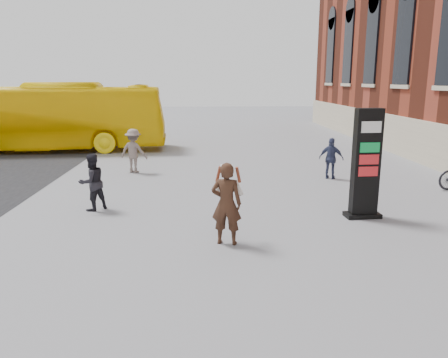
{
  "coord_description": "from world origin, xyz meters",
  "views": [
    {
      "loc": [
        0.31,
        -8.5,
        3.46
      ],
      "look_at": [
        0.74,
        1.41,
        1.21
      ],
      "focal_mm": 35.0,
      "sensor_mm": 36.0,
      "label": 1
    }
  ],
  "objects_px": {
    "info_pylon": "(366,164)",
    "pedestrian_b": "(134,151)",
    "pedestrian_c": "(331,158)",
    "woman": "(226,203)",
    "pedestrian_a": "(92,182)",
    "bus": "(42,117)"
  },
  "relations": [
    {
      "from": "info_pylon",
      "to": "pedestrian_b",
      "type": "bearing_deg",
      "value": 134.8
    },
    {
      "from": "info_pylon",
      "to": "pedestrian_c",
      "type": "xyz_separation_m",
      "value": [
        0.43,
        4.48,
        -0.66
      ]
    },
    {
      "from": "woman",
      "to": "pedestrian_c",
      "type": "height_order",
      "value": "woman"
    },
    {
      "from": "info_pylon",
      "to": "woman",
      "type": "bearing_deg",
      "value": -158.92
    },
    {
      "from": "pedestrian_b",
      "to": "pedestrian_c",
      "type": "relative_size",
      "value": 1.13
    },
    {
      "from": "info_pylon",
      "to": "pedestrian_a",
      "type": "bearing_deg",
      "value": 168.21
    },
    {
      "from": "pedestrian_b",
      "to": "pedestrian_a",
      "type": "bearing_deg",
      "value": 105.12
    },
    {
      "from": "woman",
      "to": "pedestrian_b",
      "type": "distance_m",
      "value": 8.21
    },
    {
      "from": "info_pylon",
      "to": "pedestrian_a",
      "type": "height_order",
      "value": "info_pylon"
    },
    {
      "from": "info_pylon",
      "to": "pedestrian_a",
      "type": "xyz_separation_m",
      "value": [
        -7.09,
        0.95,
        -0.62
      ]
    },
    {
      "from": "info_pylon",
      "to": "bus",
      "type": "relative_size",
      "value": 0.23
    },
    {
      "from": "pedestrian_c",
      "to": "bus",
      "type": "bearing_deg",
      "value": -3.07
    },
    {
      "from": "bus",
      "to": "pedestrian_a",
      "type": "relative_size",
      "value": 7.77
    },
    {
      "from": "bus",
      "to": "woman",
      "type": "bearing_deg",
      "value": -150.55
    },
    {
      "from": "bus",
      "to": "pedestrian_c",
      "type": "relative_size",
      "value": 8.2
    },
    {
      "from": "woman",
      "to": "pedestrian_b",
      "type": "xyz_separation_m",
      "value": [
        -3.16,
        7.58,
        -0.08
      ]
    },
    {
      "from": "info_pylon",
      "to": "pedestrian_c",
      "type": "distance_m",
      "value": 4.54
    },
    {
      "from": "pedestrian_a",
      "to": "pedestrian_c",
      "type": "bearing_deg",
      "value": 161.29
    },
    {
      "from": "woman",
      "to": "pedestrian_b",
      "type": "relative_size",
      "value": 1.07
    },
    {
      "from": "bus",
      "to": "pedestrian_b",
      "type": "relative_size",
      "value": 7.23
    },
    {
      "from": "bus",
      "to": "pedestrian_a",
      "type": "bearing_deg",
      "value": -157.96
    },
    {
      "from": "woman",
      "to": "pedestrian_a",
      "type": "distance_m",
      "value": 4.39
    }
  ]
}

